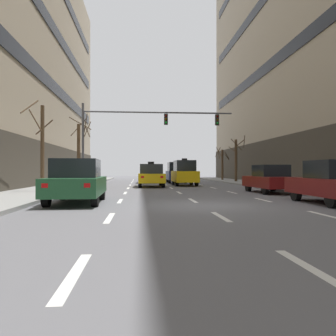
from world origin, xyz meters
TOP-DOWN VIEW (x-y plane):
  - ground_plane at (0.00, 0.00)m, footprint 120.00×120.00m
  - lane_stripe_l1_s2 at (-3.07, -8.00)m, footprint 0.16×2.00m
  - lane_stripe_l1_s3 at (-3.07, -3.00)m, footprint 0.16×2.00m
  - lane_stripe_l1_s4 at (-3.07, 2.00)m, footprint 0.16×2.00m
  - lane_stripe_l1_s5 at (-3.07, 7.00)m, footprint 0.16×2.00m
  - lane_stripe_l1_s6 at (-3.07, 12.00)m, footprint 0.16×2.00m
  - lane_stripe_l1_s7 at (-3.07, 17.00)m, footprint 0.16×2.00m
  - lane_stripe_l1_s8 at (-3.07, 22.00)m, footprint 0.16×2.00m
  - lane_stripe_l1_s9 at (-3.07, 27.00)m, footprint 0.16×2.00m
  - lane_stripe_l1_s10 at (-3.07, 32.00)m, footprint 0.16×2.00m
  - lane_stripe_l2_s2 at (0.00, -8.00)m, footprint 0.16×2.00m
  - lane_stripe_l2_s3 at (0.00, -3.00)m, footprint 0.16×2.00m
  - lane_stripe_l2_s4 at (0.00, 2.00)m, footprint 0.16×2.00m
  - lane_stripe_l2_s5 at (0.00, 7.00)m, footprint 0.16×2.00m
  - lane_stripe_l2_s6 at (0.00, 12.00)m, footprint 0.16×2.00m
  - lane_stripe_l2_s7 at (0.00, 17.00)m, footprint 0.16×2.00m
  - lane_stripe_l2_s8 at (0.00, 22.00)m, footprint 0.16×2.00m
  - lane_stripe_l2_s9 at (0.00, 27.00)m, footprint 0.16×2.00m
  - lane_stripe_l2_s10 at (0.00, 32.00)m, footprint 0.16×2.00m
  - lane_stripe_l3_s3 at (3.07, -3.00)m, footprint 0.16×2.00m
  - lane_stripe_l3_s4 at (3.07, 2.00)m, footprint 0.16×2.00m
  - lane_stripe_l3_s5 at (3.07, 7.00)m, footprint 0.16×2.00m
  - lane_stripe_l3_s6 at (3.07, 12.00)m, footprint 0.16×2.00m
  - lane_stripe_l3_s7 at (3.07, 17.00)m, footprint 0.16×2.00m
  - lane_stripe_l3_s8 at (3.07, 22.00)m, footprint 0.16×2.00m
  - lane_stripe_l3_s9 at (3.07, 27.00)m, footprint 0.16×2.00m
  - lane_stripe_l3_s10 at (3.07, 32.00)m, footprint 0.16×2.00m
  - taxi_driving_0 at (1.45, 15.63)m, footprint 1.85×4.32m
  - car_driving_1 at (-1.42, 21.64)m, footprint 1.87×4.20m
  - car_driving_2 at (-4.70, 1.21)m, footprint 2.02×4.64m
  - car_driving_3 at (1.39, 21.55)m, footprint 1.81×4.29m
  - taxi_driving_4 at (-1.39, 13.83)m, footprint 1.98×4.67m
  - car_parked_1 at (5.09, 0.02)m, footprint 1.90×4.48m
  - car_parked_2 at (5.09, 6.37)m, footprint 1.88×4.28m
  - traffic_signal_0 at (-2.36, 13.79)m, footprint 11.57×0.35m
  - street_tree_0 at (-7.55, 17.95)m, footprint 2.00×2.31m
  - street_tree_1 at (-7.63, 6.84)m, footprint 1.49×1.72m
  - street_tree_2 at (7.57, 27.44)m, footprint 1.77×1.76m
  - street_tree_3 at (7.62, 21.73)m, footprint 1.83×1.84m

SIDE VIEW (x-z plane):
  - ground_plane at x=0.00m, z-range 0.00..0.00m
  - lane_stripe_l1_s2 at x=-3.07m, z-range 0.00..0.01m
  - lane_stripe_l1_s3 at x=-3.07m, z-range 0.00..0.01m
  - lane_stripe_l1_s4 at x=-3.07m, z-range 0.00..0.01m
  - lane_stripe_l1_s5 at x=-3.07m, z-range 0.00..0.01m
  - lane_stripe_l1_s6 at x=-3.07m, z-range 0.00..0.01m
  - lane_stripe_l1_s7 at x=-3.07m, z-range 0.00..0.01m
  - lane_stripe_l1_s8 at x=-3.07m, z-range 0.00..0.01m
  - lane_stripe_l1_s9 at x=-3.07m, z-range 0.00..0.01m
  - lane_stripe_l1_s10 at x=-3.07m, z-range 0.00..0.01m
  - lane_stripe_l2_s2 at x=0.00m, z-range 0.00..0.01m
  - lane_stripe_l2_s3 at x=0.00m, z-range 0.00..0.01m
  - lane_stripe_l2_s4 at x=0.00m, z-range 0.00..0.01m
  - lane_stripe_l2_s5 at x=0.00m, z-range 0.00..0.01m
  - lane_stripe_l2_s6 at x=0.00m, z-range 0.00..0.01m
  - lane_stripe_l2_s7 at x=0.00m, z-range 0.00..0.01m
  - lane_stripe_l2_s8 at x=0.00m, z-range 0.00..0.01m
  - lane_stripe_l2_s9 at x=0.00m, z-range 0.00..0.01m
  - lane_stripe_l2_s10 at x=0.00m, z-range 0.00..0.01m
  - lane_stripe_l3_s3 at x=3.07m, z-range 0.00..0.01m
  - lane_stripe_l3_s4 at x=3.07m, z-range 0.00..0.01m
  - lane_stripe_l3_s5 at x=3.07m, z-range 0.00..0.01m
  - lane_stripe_l3_s6 at x=3.07m, z-range 0.00..0.01m
  - lane_stripe_l3_s7 at x=3.07m, z-range 0.00..0.01m
  - lane_stripe_l3_s8 at x=3.07m, z-range 0.00..0.01m
  - lane_stripe_l3_s9 at x=3.07m, z-range 0.00..0.01m
  - lane_stripe_l3_s10 at x=3.07m, z-range 0.00..0.01m
  - car_driving_1 at x=-1.42m, z-range -0.01..1.54m
  - car_parked_2 at x=5.09m, z-range -0.01..1.58m
  - car_parked_1 at x=5.09m, z-range -0.01..1.66m
  - car_driving_2 at x=-4.70m, z-range -0.01..1.71m
  - taxi_driving_4 at x=-1.39m, z-range -0.11..1.83m
  - car_driving_3 at x=1.39m, z-range 0.00..2.07m
  - taxi_driving_0 at x=1.45m, z-range -0.09..2.17m
  - street_tree_2 at x=7.57m, z-range 0.13..4.09m
  - street_tree_3 at x=7.62m, z-range 0.12..4.74m
  - street_tree_1 at x=-7.63m, z-range 0.08..5.28m
  - street_tree_0 at x=-7.55m, z-range -0.07..5.99m
  - traffic_signal_0 at x=-2.36m, z-range 1.49..7.73m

